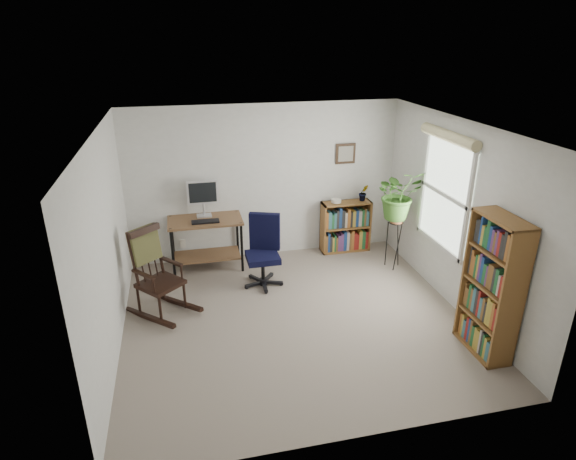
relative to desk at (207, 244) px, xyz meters
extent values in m
cube|color=gray|center=(0.96, -1.70, -0.39)|extent=(4.20, 4.00, 0.00)
cube|color=silver|center=(0.96, -1.70, 2.01)|extent=(4.20, 4.00, 0.00)
cube|color=silver|center=(0.96, 0.30, 0.81)|extent=(4.20, 0.00, 2.40)
cube|color=silver|center=(0.96, -3.70, 0.81)|extent=(4.20, 0.00, 2.40)
cube|color=silver|center=(-1.14, -1.70, 0.81)|extent=(0.00, 4.00, 2.40)
cube|color=silver|center=(3.06, -1.70, 0.81)|extent=(0.00, 4.00, 2.40)
cube|color=black|center=(0.00, -0.12, 0.40)|extent=(0.40, 0.15, 0.02)
imported|color=#3B6D26|center=(2.76, -0.63, 1.14)|extent=(1.69, 1.88, 1.46)
imported|color=#3B6D26|center=(2.53, 0.13, 0.50)|extent=(0.13, 0.24, 0.11)
camera|label=1|loc=(-0.28, -6.74, 2.97)|focal=30.00mm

